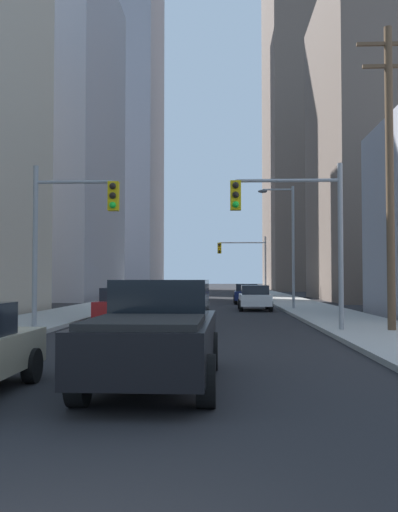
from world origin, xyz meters
The scene contains 15 objects.
sidewalk_left centered at (-6.75, 50.00, 0.07)m, with size 3.81×160.00×0.15m, color #9E9E99.
sidewalk_right centered at (6.75, 50.00, 0.07)m, with size 3.81×160.00×0.15m, color #9E9E99.
pickup_truck_black centered at (0.09, 6.97, 0.93)m, with size 2.20×5.43×1.90m.
sedan_red centered at (-3.09, 21.26, 0.77)m, with size 1.95×4.20×1.52m.
sedan_white centered at (3.23, 30.97, 0.77)m, with size 1.95×4.21×1.52m.
sedan_blue centered at (-3.30, 40.52, 0.77)m, with size 1.95×4.23×1.52m.
sedan_navy centered at (3.12, 39.72, 0.77)m, with size 1.95×4.26×1.52m.
traffic_signal_near_left centered at (-4.15, 16.67, 4.01)m, with size 3.11×0.44×6.00m.
traffic_signal_near_right centered at (3.76, 16.67, 4.05)m, with size 3.97×0.44×6.00m.
traffic_signal_far_right centered at (3.40, 51.60, 4.09)m, with size 4.72×0.44×6.00m.
utility_pole_right centered at (7.13, 16.49, 5.68)m, with size 2.20×0.28×10.79m.
street_lamp_right centered at (5.22, 30.83, 4.51)m, with size 2.18×0.32×7.50m.
building_left_mid_office centered at (-18.31, 49.59, 15.57)m, with size 17.59×18.18×31.13m, color #93939E.
building_left_far_tower centered at (-19.49, 90.65, 29.18)m, with size 19.94×20.16×58.35m, color #93939E.
building_right_far_highrise centered at (17.31, 92.02, 37.03)m, with size 16.73×26.46×74.05m, color #66564C.
Camera 1 is at (1.29, -3.38, 1.93)m, focal length 39.77 mm.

